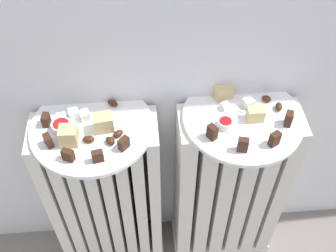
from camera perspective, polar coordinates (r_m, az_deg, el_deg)
radiator_left at (r=1.35m, az=-8.32°, el=-9.75°), size 0.34×0.14×0.66m
radiator_right at (r=1.36m, az=8.19°, el=-8.60°), size 0.34×0.14×0.66m
plate_left at (r=1.07m, az=-10.32°, el=-0.16°), size 0.31×0.31×0.01m
plate_right at (r=1.09m, az=10.12°, el=1.12°), size 0.31×0.31×0.01m
dark_cake_slice_left_0 at (r=1.08m, az=-16.27°, el=0.81°), size 0.02×0.03×0.03m
dark_cake_slice_left_1 at (r=1.04m, az=-15.97°, el=-1.93°), size 0.03×0.03×0.03m
dark_cake_slice_left_2 at (r=1.00m, az=-13.44°, el=-3.88°), size 0.03×0.03×0.03m
dark_cake_slice_left_3 at (r=0.98m, az=-9.54°, el=-4.08°), size 0.03×0.02×0.03m
dark_cake_slice_left_4 at (r=1.00m, az=-6.03°, el=-2.38°), size 0.03×0.03×0.03m
marble_cake_slice_left_0 at (r=1.02m, az=-13.36°, el=-1.30°), size 0.04×0.04×0.05m
marble_cake_slice_left_1 at (r=1.04m, az=-8.77°, el=0.45°), size 0.05×0.04×0.05m
turkish_delight_left_0 at (r=1.09m, az=-12.69°, el=1.67°), size 0.03×0.03×0.03m
turkish_delight_left_1 at (r=1.08m, az=-14.29°, el=0.99°), size 0.03×0.03×0.02m
turkish_delight_left_2 at (r=1.08m, az=-11.25°, el=1.41°), size 0.03×0.03×0.02m
medjool_date_left_0 at (r=1.03m, az=-6.79°, el=-1.05°), size 0.03×0.03×0.01m
medjool_date_left_1 at (r=1.03m, az=-10.77°, el=-1.78°), size 0.03×0.02×0.02m
medjool_date_left_2 at (r=1.10m, az=-7.54°, el=3.12°), size 0.03×0.03×0.01m
medjool_date_left_3 at (r=1.02m, az=-7.87°, el=-2.01°), size 0.03×0.03×0.02m
jam_bowl_left at (r=1.06m, az=-14.27°, el=-0.06°), size 0.05×0.05×0.02m
dark_cake_slice_right_0 at (r=1.01m, az=6.02°, el=-0.85°), size 0.03×0.03×0.04m
dark_cake_slice_right_1 at (r=1.00m, az=10.14°, el=-2.55°), size 0.03×0.02×0.04m
dark_cake_slice_right_2 at (r=1.03m, az=14.30°, el=-1.74°), size 0.03×0.03×0.04m
dark_cake_slice_right_3 at (r=1.08m, az=16.10°, el=0.96°), size 0.02×0.03×0.04m
marble_cake_slice_right_0 at (r=1.11m, az=7.52°, el=4.57°), size 0.05×0.04×0.04m
marble_cake_slice_right_1 at (r=1.07m, az=11.80°, el=1.60°), size 0.04×0.03×0.04m
turkish_delight_right_0 at (r=1.10m, az=10.86°, el=3.09°), size 0.03×0.03×0.02m
turkish_delight_right_1 at (r=1.09m, az=7.79°, el=2.70°), size 0.03×0.03×0.02m
medjool_date_right_0 at (r=1.13m, az=13.24°, el=3.64°), size 0.03×0.03×0.02m
medjool_date_right_1 at (r=1.12m, az=14.83°, el=2.56°), size 0.02×0.03×0.02m
jam_bowl_right at (r=1.05m, az=7.79°, el=0.35°), size 0.04×0.04×0.02m
fork at (r=1.08m, az=9.37°, el=1.24°), size 0.07×0.09×0.00m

